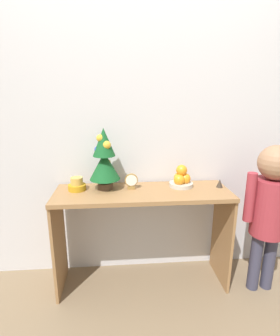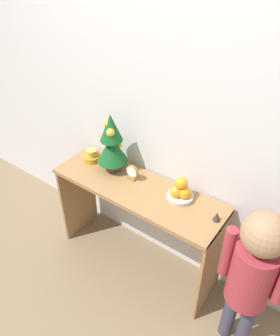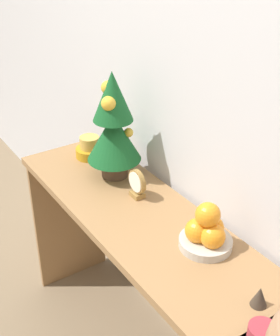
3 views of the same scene
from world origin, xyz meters
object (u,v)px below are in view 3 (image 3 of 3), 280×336
(singing_bowl, at_px, (90,149))
(figurine, at_px, (260,296))
(fruit_bowl, at_px, (207,232))
(desk_clock, at_px, (137,184))
(mini_tree, at_px, (113,124))

(singing_bowl, xyz_separation_m, figurine, (1.05, -0.03, -0.01))
(fruit_bowl, distance_m, desk_clock, 0.38)
(mini_tree, height_order, fruit_bowl, mini_tree)
(fruit_bowl, distance_m, figurine, 0.29)
(figurine, bearing_deg, fruit_bowl, 170.68)
(singing_bowl, bearing_deg, mini_tree, 2.00)
(mini_tree, distance_m, figurine, 0.87)
(fruit_bowl, xyz_separation_m, desk_clock, (-0.38, -0.03, -0.00))
(fruit_bowl, relative_size, singing_bowl, 1.39)
(mini_tree, xyz_separation_m, figurine, (0.85, -0.03, -0.20))
(fruit_bowl, bearing_deg, figurine, -9.32)
(singing_bowl, bearing_deg, figurine, -1.49)
(singing_bowl, distance_m, desk_clock, 0.39)
(mini_tree, relative_size, fruit_bowl, 2.53)
(singing_bowl, height_order, figurine, singing_bowl)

